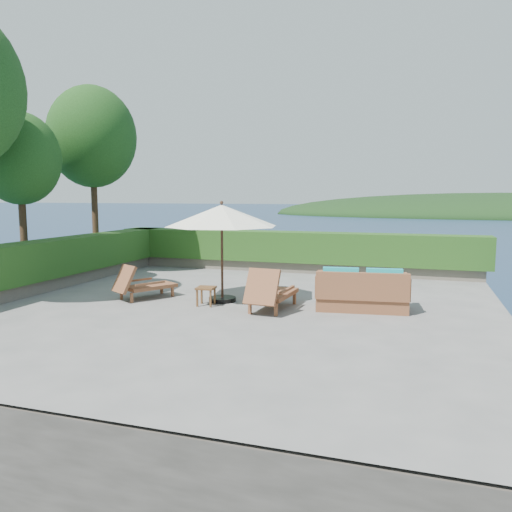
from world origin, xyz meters
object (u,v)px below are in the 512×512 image
(side_table, at_px, (206,290))
(wicker_loveseat, at_px, (362,293))
(patio_umbrella, at_px, (222,217))
(lounge_left, at_px, (142,284))
(lounge_right, at_px, (271,292))

(side_table, bearing_deg, wicker_loveseat, 10.79)
(patio_umbrella, distance_m, side_table, 1.79)
(lounge_left, relative_size, wicker_loveseat, 0.76)
(wicker_loveseat, bearing_deg, patio_umbrella, 174.78)
(lounge_left, height_order, lounge_right, lounge_right)
(patio_umbrella, xyz_separation_m, lounge_left, (-2.01, -0.34, -1.69))
(side_table, xyz_separation_m, wicker_loveseat, (3.51, 0.67, 0.02))
(patio_umbrella, bearing_deg, lounge_right, -21.63)
(side_table, distance_m, wicker_loveseat, 3.57)
(lounge_right, distance_m, side_table, 1.58)
(lounge_right, relative_size, wicker_loveseat, 0.83)
(lounge_right, height_order, side_table, lounge_right)
(patio_umbrella, xyz_separation_m, lounge_right, (1.39, -0.55, -1.64))
(wicker_loveseat, bearing_deg, lounge_right, -168.15)
(lounge_left, bearing_deg, lounge_right, 26.94)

